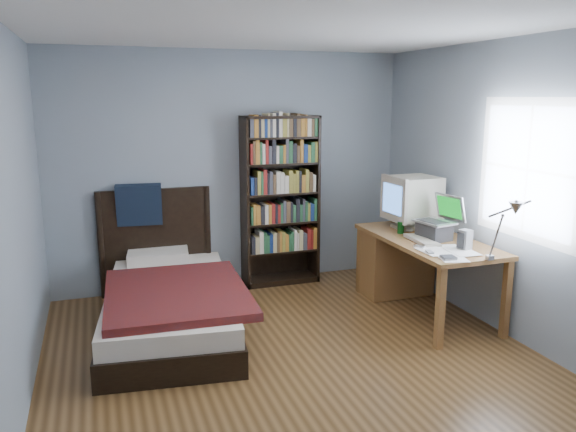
% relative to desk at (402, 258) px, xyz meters
% --- Properties ---
extents(room, '(4.20, 4.24, 2.50)m').
position_rel_desk_xyz_m(room, '(-1.48, -1.06, 0.84)').
color(room, '#4B3016').
rests_on(room, ground).
extents(desk, '(0.75, 1.55, 0.73)m').
position_rel_desk_xyz_m(desk, '(0.00, 0.00, 0.00)').
color(desk, brown).
rests_on(desk, floor).
extents(crt_monitor, '(0.48, 0.44, 0.53)m').
position_rel_desk_xyz_m(crt_monitor, '(0.07, -0.01, 0.62)').
color(crt_monitor, beige).
rests_on(crt_monitor, desk).
extents(laptop, '(0.39, 0.38, 0.41)m').
position_rel_desk_xyz_m(laptop, '(0.05, -0.48, 0.43)').
color(laptop, '#2D2D30').
rests_on(laptop, desk).
extents(desk_lamp, '(0.21, 0.47, 0.56)m').
position_rel_desk_xyz_m(desk_lamp, '(-0.02, -1.53, 0.77)').
color(desk_lamp, '#99999E').
rests_on(desk_lamp, desk).
extents(keyboard, '(0.20, 0.43, 0.04)m').
position_rel_desk_xyz_m(keyboard, '(-0.12, -0.53, 0.33)').
color(keyboard, '#B7AC98').
rests_on(keyboard, desk).
extents(speaker, '(0.11, 0.11, 0.18)m').
position_rel_desk_xyz_m(speaker, '(0.08, -0.88, 0.40)').
color(speaker, gray).
rests_on(speaker, desk).
extents(soda_can, '(0.06, 0.06, 0.12)m').
position_rel_desk_xyz_m(soda_can, '(-0.14, -0.18, 0.37)').
color(soda_can, '#07360C').
rests_on(soda_can, desk).
extents(mouse, '(0.07, 0.12, 0.04)m').
position_rel_desk_xyz_m(mouse, '(-0.03, -0.13, 0.34)').
color(mouse, silver).
rests_on(mouse, desk).
extents(phone_silver, '(0.08, 0.11, 0.02)m').
position_rel_desk_xyz_m(phone_silver, '(-0.26, -0.70, 0.33)').
color(phone_silver, silver).
rests_on(phone_silver, desk).
extents(phone_grey, '(0.06, 0.10, 0.02)m').
position_rel_desk_xyz_m(phone_grey, '(-0.27, -0.88, 0.33)').
color(phone_grey, gray).
rests_on(phone_grey, desk).
extents(external_drive, '(0.13, 0.13, 0.02)m').
position_rel_desk_xyz_m(external_drive, '(-0.23, -1.08, 0.33)').
color(external_drive, gray).
rests_on(external_drive, desk).
extents(bookshelf, '(0.82, 0.30, 1.83)m').
position_rel_desk_xyz_m(bookshelf, '(-1.01, 0.88, 0.50)').
color(bookshelf, black).
rests_on(bookshelf, floor).
extents(bed, '(1.34, 2.29, 1.16)m').
position_rel_desk_xyz_m(bed, '(-2.34, 0.06, -0.16)').
color(bed, black).
rests_on(bed, floor).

